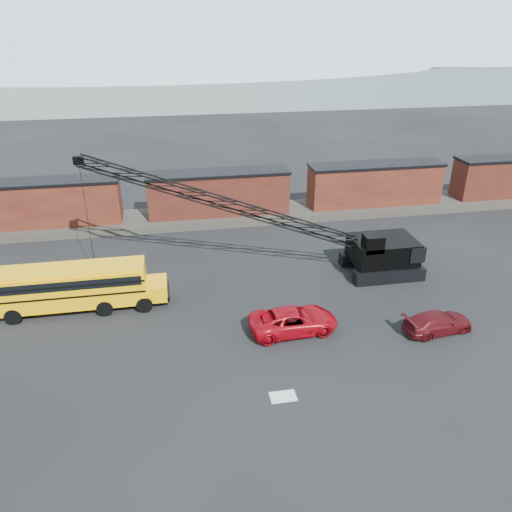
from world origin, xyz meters
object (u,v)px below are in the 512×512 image
Objects in this scene: red_pickup at (293,320)px; crawler_crane at (235,207)px; school_bus at (76,286)px; maroon_suv at (438,322)px.

red_pickup is 10.05m from crawler_crane.
school_bus is at bearing -163.78° from crawler_crane.
crawler_crane is at bearing 12.47° from red_pickup.
red_pickup is at bearing -20.50° from school_bus.
red_pickup reaches higher than maroon_suv.
maroon_suv is 0.18× the size of crawler_crane.
crawler_crane reaches higher than school_bus.
school_bus is at bearing 65.68° from red_pickup.
red_pickup is 9.20m from maroon_suv.
school_bus is 14.83m from red_pickup.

